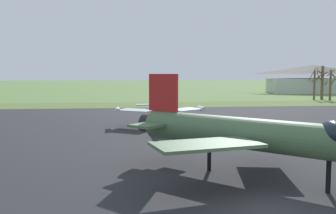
{
  "coord_description": "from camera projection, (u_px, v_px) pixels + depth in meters",
  "views": [
    {
      "loc": [
        -5.77,
        -13.91,
        5.64
      ],
      "look_at": [
        -1.65,
        21.25,
        2.43
      ],
      "focal_mm": 39.28,
      "sensor_mm": 36.0,
      "label": 1
    }
  ],
  "objects": [
    {
      "name": "ground_plane",
      "position": [
        269.0,
        213.0,
        14.94
      ],
      "size": [
        600.0,
        600.0,
        0.0
      ],
      "primitive_type": "plane",
      "color": "#607F42"
    },
    {
      "name": "asphalt_apron",
      "position": [
        192.0,
        138.0,
        32.13
      ],
      "size": [
        108.47,
        57.92,
        0.05
      ],
      "primitive_type": "cube",
      "color": "#28282B",
      "rests_on": "ground"
    },
    {
      "name": "grass_verge_strip",
      "position": [
        157.0,
        105.0,
        66.71
      ],
      "size": [
        168.47,
        12.0,
        0.06
      ],
      "primitive_type": "cube",
      "color": "#586F34",
      "rests_on": "ground"
    },
    {
      "name": "jet_fighter_front_left",
      "position": [
        271.0,
        135.0,
        18.81
      ],
      "size": [
        14.24,
        14.01,
        5.63
      ],
      "color": "#4C6B47",
      "rests_on": "ground"
    },
    {
      "name": "jet_fighter_rear_left",
      "position": [
        163.0,
        110.0,
        37.37
      ],
      "size": [
        9.78,
        14.19,
        4.37
      ],
      "color": "silver",
      "rests_on": "ground"
    },
    {
      "name": "bare_tree_left_of_center",
      "position": [
        315.0,
        84.0,
        79.13
      ],
      "size": [
        2.29,
        1.91,
        7.0
      ],
      "color": "brown",
      "rests_on": "ground"
    },
    {
      "name": "bare_tree_center",
      "position": [
        331.0,
        84.0,
        76.17
      ],
      "size": [
        3.04,
        3.06,
        6.48
      ],
      "color": "brown",
      "rests_on": "ground"
    },
    {
      "name": "bare_tree_right_of_center",
      "position": [
        322.0,
        81.0,
        79.96
      ],
      "size": [
        2.68,
        2.57,
        7.37
      ],
      "color": "brown",
      "rests_on": "ground"
    },
    {
      "name": "visitor_building",
      "position": [
        312.0,
        79.0,
        108.61
      ],
      "size": [
        27.51,
        17.19,
        8.19
      ],
      "color": "beige",
      "rests_on": "ground"
    }
  ]
}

